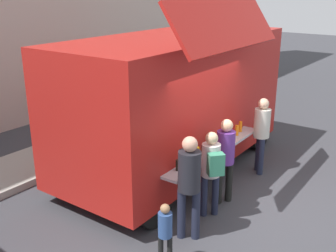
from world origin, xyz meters
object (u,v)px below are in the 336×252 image
Objects in this scene: food_truck_main at (176,99)px; child_near_queue at (165,230)px; trash_bin at (187,97)px; customer_extra_browsing at (262,129)px; customer_mid_with_backpack at (211,166)px; customer_front_ordering at (225,154)px; customer_rear_waiting at (189,179)px.

food_truck_main is 3.62m from child_near_queue.
food_truck_main reaches higher than child_near_queue.
customer_extra_browsing reaches higher than trash_bin.
customer_mid_with_backpack is 1.56× the size of child_near_queue.
customer_front_ordering is (-4.63, -3.97, 0.52)m from trash_bin.
child_near_queue is at bearing 56.49° from customer_extra_browsing.
customer_rear_waiting is (-6.00, -4.10, 0.59)m from trash_bin.
customer_mid_with_backpack is (-0.58, -0.06, -0.01)m from customer_front_ordering.
trash_bin is at bearing -74.66° from customer_extra_browsing.
customer_front_ordering reaches higher than child_near_queue.
customer_mid_with_backpack is 2.23m from customer_extra_browsing.
customer_rear_waiting is 1.05× the size of customer_extra_browsing.
customer_front_ordering is 1.65m from customer_extra_browsing.
food_truck_main is at bearing 5.20° from customer_front_ordering.
food_truck_main is at bearing -149.13° from trash_bin.
customer_rear_waiting is 0.92m from child_near_queue.
customer_rear_waiting reaches higher than customer_front_ordering.
customer_front_ordering is at bearing -115.65° from food_truck_main.
child_near_queue is at bearing 158.80° from customer_rear_waiting.
trash_bin is 6.60m from customer_mid_with_backpack.
customer_extra_browsing is 3.85m from child_near_queue.
customer_extra_browsing is (2.23, 0.09, 0.04)m from customer_mid_with_backpack.
trash_bin is 8.00m from child_near_queue.
customer_extra_browsing reaches higher than child_near_queue.
customer_extra_browsing reaches higher than customer_mid_with_backpack.
customer_mid_with_backpack is at bearing -25.38° from customer_rear_waiting.
food_truck_main is 4.67m from trash_bin.
customer_extra_browsing reaches higher than customer_front_ordering.
customer_mid_with_backpack is 1.64m from child_near_queue.
customer_extra_browsing is at bearing -29.33° from child_near_queue.
customer_mid_with_backpack is 0.94× the size of customer_extra_browsing.
customer_rear_waiting is (-2.12, -1.78, -0.56)m from food_truck_main.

